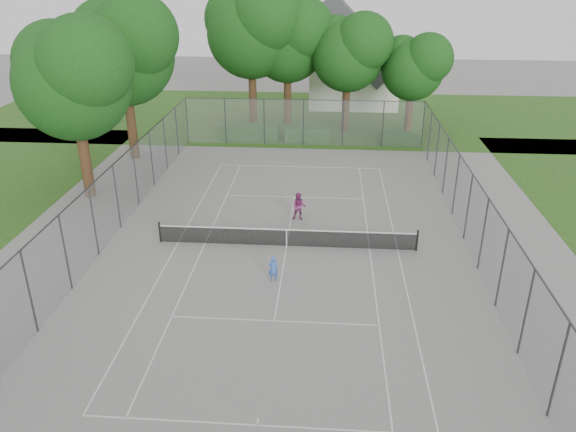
# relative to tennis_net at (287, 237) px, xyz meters

# --- Properties ---
(ground) EXTENTS (120.00, 120.00, 0.00)m
(ground) POSITION_rel_tennis_net_xyz_m (0.00, 0.00, -0.51)
(ground) COLOR slate
(ground) RESTS_ON ground
(grass_far) EXTENTS (60.00, 20.00, 0.00)m
(grass_far) POSITION_rel_tennis_net_xyz_m (0.00, 26.00, -0.51)
(grass_far) COLOR #274D16
(grass_far) RESTS_ON ground
(court_markings) EXTENTS (11.03, 23.83, 0.01)m
(court_markings) POSITION_rel_tennis_net_xyz_m (0.00, 0.00, -0.50)
(court_markings) COLOR silver
(court_markings) RESTS_ON ground
(tennis_net) EXTENTS (12.87, 0.10, 1.10)m
(tennis_net) POSITION_rel_tennis_net_xyz_m (0.00, 0.00, 0.00)
(tennis_net) COLOR black
(tennis_net) RESTS_ON ground
(perimeter_fence) EXTENTS (18.08, 34.08, 3.52)m
(perimeter_fence) POSITION_rel_tennis_net_xyz_m (0.00, 0.00, 1.30)
(perimeter_fence) COLOR #38383D
(perimeter_fence) RESTS_ON ground
(tree_far_left) EXTENTS (8.25, 7.53, 11.86)m
(tree_far_left) POSITION_rel_tennis_net_xyz_m (-4.48, 22.41, 7.64)
(tree_far_left) COLOR #3D2616
(tree_far_left) RESTS_ON ground
(tree_far_midleft) EXTENTS (7.34, 6.70, 10.55)m
(tree_far_midleft) POSITION_rel_tennis_net_xyz_m (-1.58, 23.21, 6.74)
(tree_far_midleft) COLOR #3D2616
(tree_far_midleft) RESTS_ON ground
(tree_far_midright) EXTENTS (6.65, 6.07, 9.56)m
(tree_far_midright) POSITION_rel_tennis_net_xyz_m (3.38, 21.45, 6.06)
(tree_far_midright) COLOR #3D2616
(tree_far_midright) RESTS_ON ground
(tree_far_right) EXTENTS (5.62, 5.13, 8.08)m
(tree_far_right) POSITION_rel_tennis_net_xyz_m (8.49, 20.88, 5.04)
(tree_far_right) COLOR #3D2616
(tree_far_right) RESTS_ON ground
(tree_side_back) EXTENTS (7.89, 7.21, 11.35)m
(tree_side_back) POSITION_rel_tennis_net_xyz_m (-11.90, 13.03, 7.29)
(tree_side_back) COLOR #3D2616
(tree_side_back) RESTS_ON ground
(tree_side_front) EXTENTS (7.37, 6.73, 10.59)m
(tree_side_front) POSITION_rel_tennis_net_xyz_m (-12.27, 5.70, 6.77)
(tree_side_front) COLOR #3D2616
(tree_side_front) RESTS_ON ground
(hedge_left) EXTENTS (4.57, 1.37, 1.14)m
(hedge_left) POSITION_rel_tennis_net_xyz_m (-4.33, 18.44, 0.06)
(hedge_left) COLOR #1E4B18
(hedge_left) RESTS_ON ground
(hedge_mid) EXTENTS (3.52, 1.01, 1.11)m
(hedge_mid) POSITION_rel_tennis_net_xyz_m (0.28, 17.97, 0.04)
(hedge_mid) COLOR #1E4B18
(hedge_mid) RESTS_ON ground
(hedge_right) EXTENTS (3.02, 1.11, 0.90)m
(hedge_right) POSITION_rel_tennis_net_xyz_m (7.43, 17.83, -0.06)
(hedge_right) COLOR #1E4B18
(hedge_right) RESTS_ON ground
(house) EXTENTS (8.36, 6.48, 10.40)m
(house) POSITION_rel_tennis_net_xyz_m (4.19, 30.78, 3.68)
(house) COLOR white
(house) RESTS_ON ground
(girl_player) EXTENTS (0.49, 0.37, 1.21)m
(girl_player) POSITION_rel_tennis_net_xyz_m (-0.34, -3.32, 0.09)
(girl_player) COLOR blue
(girl_player) RESTS_ON ground
(woman_player) EXTENTS (0.81, 0.66, 1.56)m
(woman_player) POSITION_rel_tennis_net_xyz_m (0.44, 3.20, 0.27)
(woman_player) COLOR #7F2A60
(woman_player) RESTS_ON ground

